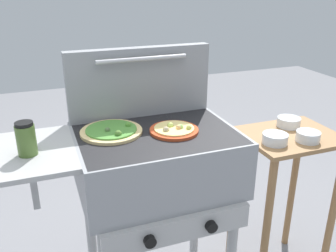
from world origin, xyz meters
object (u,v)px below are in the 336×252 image
(pizza_cheese, at_px, (174,130))
(topping_bowl_middle, at_px, (308,137))
(topping_bowl_near, at_px, (289,122))
(topping_bowl_far, at_px, (275,139))
(pizza_veggie, at_px, (112,131))
(prep_table, at_px, (285,178))
(sauce_jar, at_px, (26,139))
(grill, at_px, (154,165))

(pizza_cheese, xyz_separation_m, topping_bowl_middle, (0.61, -0.07, -0.10))
(topping_bowl_near, bearing_deg, topping_bowl_far, -141.52)
(pizza_veggie, bearing_deg, pizza_cheese, -17.56)
(prep_table, distance_m, topping_bowl_near, 0.27)
(pizza_cheese, xyz_separation_m, sauce_jar, (-0.55, -0.01, 0.05))
(pizza_cheese, xyz_separation_m, topping_bowl_near, (0.64, 0.11, -0.10))
(grill, relative_size, pizza_cheese, 4.92)
(pizza_cheese, distance_m, topping_bowl_middle, 0.62)
(sauce_jar, bearing_deg, pizza_cheese, 1.20)
(topping_bowl_middle, bearing_deg, grill, 172.97)
(grill, xyz_separation_m, prep_table, (0.67, 0.00, -0.19))
(pizza_cheese, xyz_separation_m, prep_table, (0.59, 0.02, -0.35))
(pizza_veggie, distance_m, sauce_jar, 0.33)
(topping_bowl_near, xyz_separation_m, topping_bowl_middle, (-0.03, -0.18, -0.00))
(pizza_cheese, relative_size, topping_bowl_near, 1.74)
(prep_table, height_order, topping_bowl_middle, topping_bowl_middle)
(pizza_cheese, relative_size, topping_bowl_middle, 1.85)
(prep_table, bearing_deg, pizza_cheese, -178.02)
(prep_table, xyz_separation_m, topping_bowl_near, (0.05, 0.09, 0.25))
(grill, bearing_deg, prep_table, 0.37)
(pizza_cheese, bearing_deg, topping_bowl_middle, -6.50)
(grill, relative_size, prep_table, 1.21)
(sauce_jar, bearing_deg, prep_table, 1.60)
(topping_bowl_near, height_order, topping_bowl_far, same)
(topping_bowl_near, distance_m, topping_bowl_far, 0.23)
(grill, bearing_deg, sauce_jar, -176.62)
(pizza_cheese, height_order, prep_table, pizza_cheese)
(pizza_veggie, bearing_deg, prep_table, -3.76)
(pizza_cheese, height_order, topping_bowl_far, pizza_cheese)
(topping_bowl_far, bearing_deg, pizza_veggie, 170.71)
(pizza_veggie, bearing_deg, grill, -20.97)
(prep_table, bearing_deg, topping_bowl_middle, -77.25)
(topping_bowl_near, height_order, topping_bowl_middle, same)
(topping_bowl_middle, bearing_deg, prep_table, 102.75)
(pizza_veggie, distance_m, topping_bowl_far, 0.71)
(pizza_veggie, height_order, topping_bowl_far, pizza_veggie)
(pizza_cheese, bearing_deg, sauce_jar, -178.80)
(grill, bearing_deg, topping_bowl_near, 7.05)
(prep_table, distance_m, topping_bowl_middle, 0.27)
(topping_bowl_far, distance_m, topping_bowl_middle, 0.16)
(topping_bowl_near, bearing_deg, grill, -172.95)
(prep_table, bearing_deg, topping_bowl_far, -155.72)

